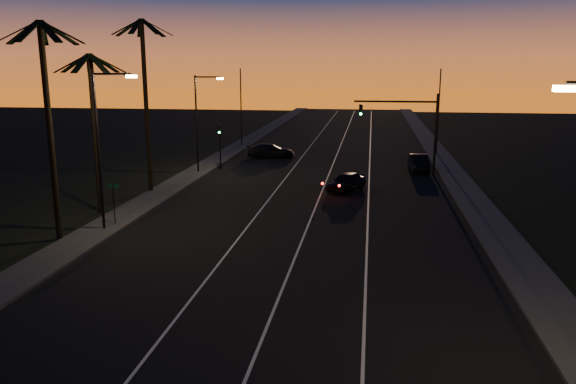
% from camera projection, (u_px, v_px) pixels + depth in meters
% --- Properties ---
extents(road, '(20.00, 170.00, 0.01)m').
position_uv_depth(road, '(312.00, 198.00, 40.37)').
color(road, black).
rests_on(road, ground).
extents(sidewalk_left, '(2.40, 170.00, 0.16)m').
position_uv_depth(sidewalk_left, '(164.00, 192.00, 41.95)').
color(sidewalk_left, '#373735').
rests_on(sidewalk_left, ground).
extents(sidewalk_right, '(2.40, 170.00, 0.16)m').
position_uv_depth(sidewalk_right, '(474.00, 202.00, 38.76)').
color(sidewalk_right, '#373735').
rests_on(sidewalk_right, ground).
extents(lane_stripe_left, '(0.12, 160.00, 0.01)m').
position_uv_depth(lane_stripe_left, '(271.00, 196.00, 40.80)').
color(lane_stripe_left, silver).
rests_on(lane_stripe_left, road).
extents(lane_stripe_mid, '(0.12, 160.00, 0.01)m').
position_uv_depth(lane_stripe_mid, '(319.00, 198.00, 40.30)').
color(lane_stripe_mid, silver).
rests_on(lane_stripe_mid, road).
extents(lane_stripe_right, '(0.12, 160.00, 0.01)m').
position_uv_depth(lane_stripe_right, '(368.00, 199.00, 39.80)').
color(lane_stripe_right, silver).
rests_on(lane_stripe_right, road).
extents(palm_near, '(4.25, 4.16, 11.53)m').
position_uv_depth(palm_near, '(48.00, 109.00, 29.04)').
color(palm_near, black).
rests_on(palm_near, ground).
extents(palm_mid, '(4.25, 4.16, 10.03)m').
position_uv_depth(palm_mid, '(94.00, 115.00, 35.09)').
color(palm_mid, black).
rests_on(palm_mid, ground).
extents(palm_far, '(4.25, 4.16, 12.53)m').
position_uv_depth(palm_far, '(145.00, 89.00, 40.44)').
color(palm_far, black).
rests_on(palm_far, ground).
extents(streetlight_left_near, '(2.55, 0.26, 9.00)m').
position_uv_depth(streetlight_left_near, '(103.00, 139.00, 31.08)').
color(streetlight_left_near, black).
rests_on(streetlight_left_near, ground).
extents(streetlight_left_far, '(2.55, 0.26, 8.50)m').
position_uv_depth(streetlight_left_far, '(200.00, 116.00, 48.51)').
color(streetlight_left_far, black).
rests_on(streetlight_left_far, ground).
extents(street_sign, '(0.70, 0.06, 2.60)m').
position_uv_depth(street_sign, '(114.00, 199.00, 32.87)').
color(street_sign, black).
rests_on(street_sign, ground).
extents(signal_mast, '(7.10, 0.41, 7.00)m').
position_uv_depth(signal_mast, '(408.00, 120.00, 47.95)').
color(signal_mast, black).
rests_on(signal_mast, ground).
extents(signal_post, '(0.28, 0.37, 4.20)m').
position_uv_depth(signal_post, '(220.00, 138.00, 50.73)').
color(signal_post, black).
rests_on(signal_post, ground).
extents(far_pole_left, '(0.14, 0.14, 9.00)m').
position_uv_depth(far_pole_left, '(241.00, 108.00, 65.08)').
color(far_pole_left, black).
rests_on(far_pole_left, ground).
extents(far_pole_right, '(0.14, 0.14, 9.00)m').
position_uv_depth(far_pole_right, '(438.00, 112.00, 59.04)').
color(far_pole_right, black).
rests_on(far_pole_right, ground).
extents(lead_car, '(3.35, 4.80, 1.39)m').
position_uv_depth(lead_car, '(346.00, 182.00, 42.41)').
color(lead_car, black).
rests_on(lead_car, road).
extents(right_car, '(1.79, 4.50, 1.45)m').
position_uv_depth(right_car, '(419.00, 163.00, 50.48)').
color(right_car, black).
rests_on(right_car, road).
extents(cross_car, '(5.22, 2.92, 1.43)m').
position_uv_depth(cross_car, '(271.00, 151.00, 57.76)').
color(cross_car, black).
rests_on(cross_car, road).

